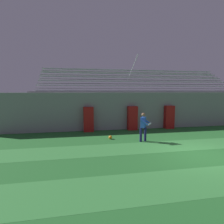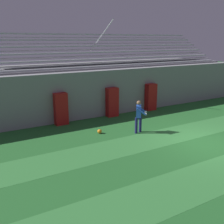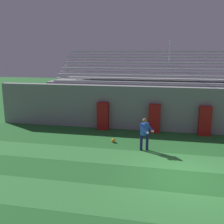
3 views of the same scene
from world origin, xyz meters
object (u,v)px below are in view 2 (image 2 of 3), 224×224
object	(u,v)px
padding_pillar_gate_left	(112,102)
soccer_ball	(100,131)
goalkeeper	(139,115)
padding_pillar_far_left	(61,109)
padding_pillar_gate_right	(151,97)

from	to	relation	value
padding_pillar_gate_left	soccer_ball	xyz separation A→B (m)	(-2.11, -2.39, -0.78)
goalkeeper	soccer_ball	xyz separation A→B (m)	(-1.78, 0.87, -0.84)
padding_pillar_gate_left	padding_pillar_far_left	world-z (taller)	same
padding_pillar_gate_right	padding_pillar_far_left	distance (m)	6.24
padding_pillar_gate_right	goalkeeper	size ratio (longest dim) A/B	1.06
goalkeeper	padding_pillar_gate_left	bearing A→B (deg)	84.14
padding_pillar_gate_right	goalkeeper	xyz separation A→B (m)	(-3.31, -3.26, 0.07)
padding_pillar_gate_left	padding_pillar_gate_right	distance (m)	2.97
padding_pillar_gate_right	goalkeeper	bearing A→B (deg)	-135.42
padding_pillar_gate_left	goalkeeper	world-z (taller)	padding_pillar_gate_left
soccer_ball	goalkeeper	bearing A→B (deg)	-26.09
soccer_ball	padding_pillar_gate_left	bearing A→B (deg)	48.47
padding_pillar_far_left	padding_pillar_gate_left	bearing A→B (deg)	0.00
padding_pillar_gate_right	soccer_ball	bearing A→B (deg)	-154.86
padding_pillar_gate_right	soccer_ball	distance (m)	5.67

